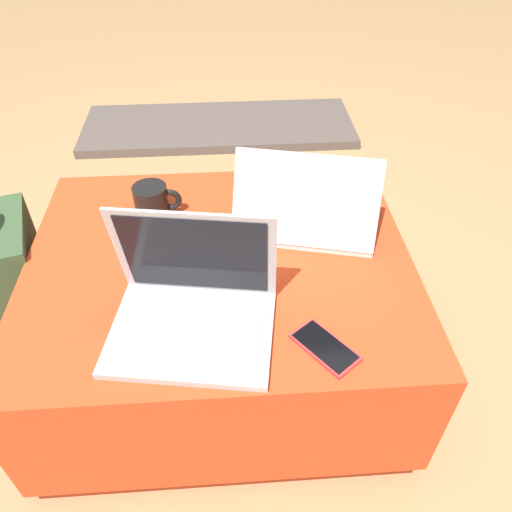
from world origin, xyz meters
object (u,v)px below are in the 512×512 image
(laptop_near, at_px, (193,306))
(laptop_far, at_px, (305,214))
(cell_phone, at_px, (325,347))
(backpack, at_px, (16,290))
(coffee_mug, at_px, (153,200))

(laptop_near, bearing_deg, laptop_far, 56.74)
(cell_phone, bearing_deg, backpack, 114.96)
(laptop_far, bearing_deg, coffee_mug, 0.37)
(laptop_near, distance_m, laptop_far, 0.43)
(backpack, bearing_deg, laptop_near, 42.26)
(laptop_far, height_order, coffee_mug, laptop_far)
(backpack, bearing_deg, coffee_mug, 83.76)
(backpack, xyz_separation_m, coffee_mug, (0.42, 0.07, 0.25))
(laptop_near, xyz_separation_m, cell_phone, (0.27, -0.09, -0.05))
(cell_phone, bearing_deg, laptop_far, 50.66)
(cell_phone, bearing_deg, coffee_mug, 90.79)
(laptop_near, height_order, laptop_far, laptop_near)
(cell_phone, height_order, coffee_mug, coffee_mug)
(cell_phone, distance_m, backpack, 0.95)
(laptop_far, height_order, backpack, laptop_far)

